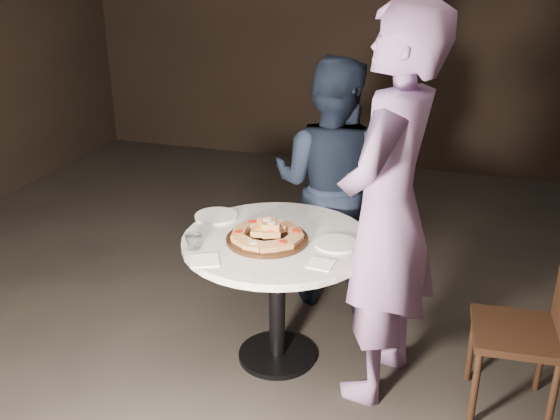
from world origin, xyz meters
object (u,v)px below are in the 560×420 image
(serving_board, at_px, (267,239))
(table, at_px, (277,261))
(water_glass, at_px, (194,242))
(chair_far, at_px, (347,202))
(diner_teal, at_px, (388,212))
(chair_right, at_px, (538,323))
(focaccia_pile, at_px, (268,232))
(diner_navy, at_px, (330,184))

(serving_board, bearing_deg, table, 53.43)
(water_glass, relative_size, chair_far, 0.10)
(water_glass, distance_m, diner_teal, 0.92)
(serving_board, distance_m, chair_right, 1.31)
(table, xyz_separation_m, serving_board, (-0.04, -0.05, 0.14))
(table, relative_size, chair_far, 1.27)
(focaccia_pile, distance_m, chair_far, 1.24)
(water_glass, xyz_separation_m, chair_right, (1.59, 0.21, -0.27))
(water_glass, bearing_deg, diner_teal, 13.01)
(water_glass, bearing_deg, focaccia_pile, 33.01)
(focaccia_pile, bearing_deg, chair_right, 0.50)
(table, relative_size, diner_teal, 0.56)
(water_glass, bearing_deg, diner_navy, 66.03)
(diner_navy, distance_m, diner_teal, 0.91)
(chair_right, height_order, diner_teal, diner_teal)
(chair_far, bearing_deg, serving_board, 63.78)
(serving_board, xyz_separation_m, chair_right, (1.28, 0.01, -0.24))
(serving_board, bearing_deg, diner_navy, 80.44)
(water_glass, relative_size, chair_right, 0.10)
(chair_right, xyz_separation_m, diner_teal, (-0.71, -0.01, 0.46))
(chair_right, bearing_deg, serving_board, -93.82)
(chair_far, distance_m, chair_right, 1.64)
(focaccia_pile, height_order, water_glass, focaccia_pile)
(serving_board, xyz_separation_m, diner_teal, (0.58, 0.01, 0.21))
(serving_board, bearing_deg, water_glass, -147.00)
(chair_far, bearing_deg, table, 65.19)
(table, height_order, chair_far, chair_far)
(table, xyz_separation_m, diner_navy, (0.10, 0.73, 0.17))
(chair_far, distance_m, diner_teal, 1.34)
(focaccia_pile, relative_size, diner_teal, 0.19)
(diner_navy, bearing_deg, serving_board, 85.87)
(focaccia_pile, distance_m, diner_navy, 0.79)
(focaccia_pile, height_order, diner_teal, diner_teal)
(chair_far, bearing_deg, diner_teal, 90.61)
(chair_far, height_order, diner_teal, diner_teal)
(focaccia_pile, distance_m, diner_teal, 0.60)
(table, height_order, chair_right, chair_right)
(diner_navy, relative_size, diner_teal, 0.81)
(table, relative_size, diner_navy, 0.70)
(water_glass, xyz_separation_m, diner_teal, (0.88, 0.20, 0.18))
(table, bearing_deg, serving_board, -126.57)
(focaccia_pile, bearing_deg, chair_far, 82.58)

